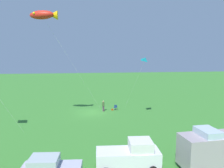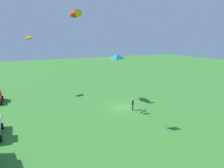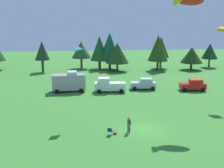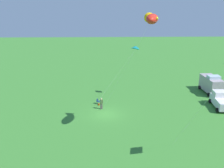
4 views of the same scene
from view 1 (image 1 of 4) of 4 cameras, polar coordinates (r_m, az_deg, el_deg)
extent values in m
plane|color=#387D2E|center=(34.96, -5.22, -7.46)|extent=(160.00, 160.00, 0.00)
cylinder|color=#53314C|center=(35.57, -2.14, -6.47)|extent=(0.14, 0.14, 0.85)
cylinder|color=#53314C|center=(35.73, -2.38, -6.41)|extent=(0.14, 0.14, 0.85)
cylinder|color=#3B532D|center=(35.48, -2.27, -5.29)|extent=(0.48, 0.48, 0.62)
sphere|color=tan|center=(35.38, -2.27, -4.56)|extent=(0.24, 0.24, 0.24)
cylinder|color=#3B532D|center=(35.29, -2.12, -5.31)|extent=(0.15, 0.15, 0.55)
cylinder|color=#3B532D|center=(35.58, -2.56, -5.21)|extent=(0.20, 0.22, 0.56)
cube|color=navy|center=(36.38, 0.87, -6.16)|extent=(0.64, 0.64, 0.04)
cube|color=navy|center=(36.54, 0.98, -5.78)|extent=(0.45, 0.25, 0.40)
cylinder|color=#A5A8AD|center=(36.17, 1.09, -6.58)|extent=(0.03, 0.03, 0.42)
cylinder|color=#A5A8AD|center=(36.30, 0.45, -6.53)|extent=(0.03, 0.03, 0.42)
cylinder|color=#A5A8AD|center=(36.56, 1.29, -6.43)|extent=(0.03, 0.03, 0.42)
cylinder|color=#A5A8AD|center=(36.68, 0.66, -6.38)|extent=(0.03, 0.03, 0.42)
cube|color=#AE2E05|center=(36.32, 0.10, -6.69)|extent=(0.33, 0.23, 0.22)
cube|color=#A5969D|center=(19.69, 25.14, -15.33)|extent=(5.51, 2.50, 2.50)
cube|color=silver|center=(18.81, 23.78, -11.45)|extent=(1.51, 2.10, 0.50)
cylinder|color=black|center=(20.09, 18.10, -18.40)|extent=(0.69, 0.26, 0.68)
cylinder|color=black|center=(22.15, 27.26, -16.37)|extent=(0.69, 0.26, 0.68)
cube|color=silver|center=(18.33, 4.14, -18.59)|extent=(5.15, 2.40, 1.20)
cube|color=silver|center=(18.07, 7.44, -15.54)|extent=(1.94, 1.98, 0.80)
cylinder|color=black|center=(19.85, 9.11, -18.44)|extent=(0.70, 0.27, 0.68)
cylinder|color=black|center=(19.43, -1.91, -18.95)|extent=(0.70, 0.27, 0.68)
cube|color=#A8B5BA|center=(16.97, -17.33, -18.80)|extent=(2.16, 1.86, 0.65)
ellipsoid|color=red|center=(29.55, -17.90, 16.80)|extent=(3.33, 2.09, 1.15)
cone|color=#F4B50C|center=(29.37, -15.11, 16.96)|extent=(1.08, 1.15, 1.15)
sphere|color=yellow|center=(29.37, -19.73, 17.04)|extent=(0.28, 0.28, 0.28)
cylinder|color=silver|center=(31.55, -9.39, 3.72)|extent=(8.00, 5.45, 13.96)
cylinder|color=#4C3823|center=(35.52, -2.57, -7.20)|extent=(0.04, 0.04, 0.01)
cylinder|color=#4C3823|center=(28.42, -22.04, -11.53)|extent=(0.04, 0.04, 0.01)
pyramid|color=#10828E|center=(30.10, 8.67, 6.44)|extent=(1.54, 1.57, 0.71)
cylinder|color=silver|center=(33.18, 5.55, -0.97)|extent=(1.62, 6.05, 8.28)
cylinder|color=#4C3823|center=(36.71, 3.12, -6.72)|extent=(0.04, 0.04, 0.01)
camera|label=2|loc=(33.83, 51.44, 7.24)|focal=35.00mm
camera|label=3|loc=(66.22, -0.47, 10.25)|focal=50.00mm
camera|label=4|loc=(47.92, -53.81, 12.94)|focal=42.00mm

